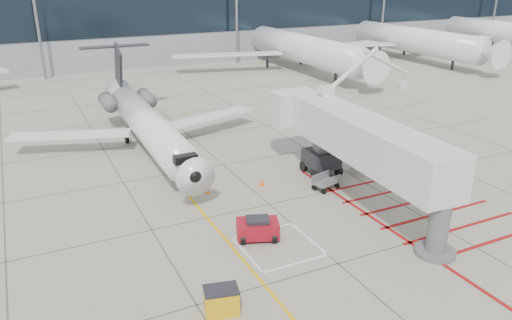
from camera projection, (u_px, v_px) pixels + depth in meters
name	position (u px, v px, depth m)	size (l,w,h in m)	color
ground_plane	(300.00, 231.00, 30.03)	(260.00, 260.00, 0.00)	#9F9B89
regional_jet	(153.00, 114.00, 40.11)	(22.91, 28.89, 7.57)	white
jet_bridge	(371.00, 151.00, 31.87)	(9.12, 19.25, 7.70)	silver
pushback_tug	(258.00, 228.00, 28.92)	(2.42, 1.51, 1.41)	maroon
spill_bin	(221.00, 301.00, 22.66)	(1.51, 1.01, 1.31)	#E2A40C
baggage_cart	(326.00, 182.00, 35.45)	(1.83, 1.15, 1.15)	slate
ground_power_unit	(367.00, 159.00, 38.59)	(2.43, 1.42, 1.92)	beige
cone_nose	(207.00, 190.00, 34.99)	(0.32, 0.32, 0.45)	orange
cone_side	(262.00, 182.00, 36.21)	(0.39, 0.39, 0.55)	#FE570D
terminal_building	(150.00, 14.00, 90.30)	(180.00, 28.00, 14.00)	gray
terminal_glass_band	(173.00, 15.00, 78.16)	(180.00, 0.10, 6.00)	black
bg_aircraft_c	(292.00, 28.00, 76.91)	(37.14, 41.27, 12.38)	silver
bg_aircraft_d	(402.00, 22.00, 85.91)	(36.89, 40.99, 12.30)	silver
bg_aircraft_e	(495.00, 17.00, 95.34)	(36.49, 40.54, 12.16)	silver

